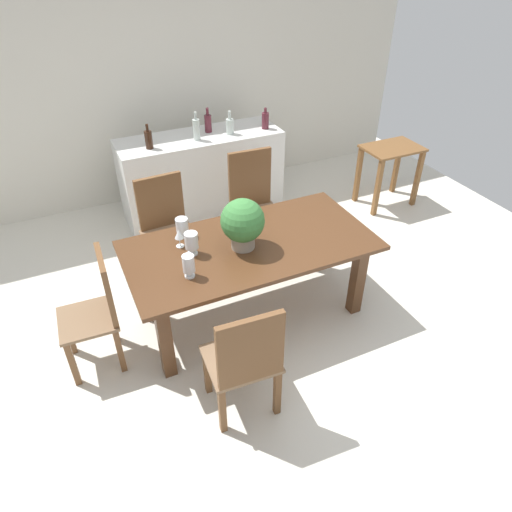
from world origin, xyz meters
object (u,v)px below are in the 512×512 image
at_px(chair_far_right, 253,199).
at_px(side_table, 390,162).
at_px(wine_bottle_dark, 265,120).
at_px(chair_near_left, 246,360).
at_px(crystal_vase_center_near, 191,242).
at_px(chair_head_end, 98,307).
at_px(wine_glass, 179,235).
at_px(wine_bottle_tall, 196,129).
at_px(chair_far_left, 165,222).
at_px(dining_table, 250,256).
at_px(wine_bottle_green, 230,126).
at_px(flower_centerpiece, 243,222).
at_px(crystal_vase_left, 189,265).
at_px(wine_bottle_clear, 208,123).
at_px(wine_bottle_amber, 149,139).
at_px(kitchen_counter, 202,176).
at_px(crystal_vase_right, 182,226).

height_order(chair_far_right, side_table, chair_far_right).
height_order(chair_far_right, wine_bottle_dark, wine_bottle_dark).
bearing_deg(wine_bottle_dark, chair_far_right, -123.06).
bearing_deg(chair_near_left, crystal_vase_center_near, -86.02).
bearing_deg(wine_bottle_dark, chair_head_end, -141.78).
bearing_deg(side_table, wine_glass, -161.84).
xyz_separation_m(chair_head_end, wine_bottle_tall, (1.38, 1.71, 0.53)).
bearing_deg(crystal_vase_center_near, chair_far_left, 89.43).
height_order(dining_table, wine_bottle_green, wine_bottle_green).
bearing_deg(wine_bottle_tall, wine_bottle_dark, -0.19).
xyz_separation_m(crystal_vase_center_near, wine_bottle_tall, (0.63, 1.65, 0.21)).
height_order(chair_far_left, crystal_vase_center_near, chair_far_left).
bearing_deg(wine_bottle_green, side_table, -19.12).
distance_m(dining_table, flower_centerpiece, 0.35).
bearing_deg(side_table, crystal_vase_left, -155.28).
bearing_deg(side_table, wine_bottle_green, 160.88).
relative_size(wine_glass, wine_bottle_dark, 0.67).
bearing_deg(chair_far_left, chair_near_left, -92.98).
bearing_deg(wine_bottle_tall, wine_bottle_clear, 41.56).
bearing_deg(chair_near_left, chair_far_left, -86.49).
bearing_deg(wine_bottle_amber, dining_table, -78.78).
distance_m(chair_far_left, kitchen_counter, 1.12).
relative_size(chair_far_right, wine_glass, 6.83).
relative_size(chair_head_end, crystal_vase_left, 5.29).
bearing_deg(wine_bottle_clear, flower_centerpiece, -102.64).
bearing_deg(wine_bottle_green, chair_far_left, -140.96).
xyz_separation_m(chair_far_left, flower_centerpiece, (0.38, -0.93, 0.42)).
height_order(crystal_vase_right, wine_bottle_tall, wine_bottle_tall).
bearing_deg(chair_far_left, dining_table, -66.90).
relative_size(chair_near_left, wine_bottle_green, 3.90).
bearing_deg(wine_glass, crystal_vase_right, 63.82).
height_order(chair_far_left, crystal_vase_right, chair_far_left).
height_order(flower_centerpiece, wine_bottle_tall, wine_bottle_tall).
bearing_deg(crystal_vase_left, wine_bottle_clear, 66.06).
bearing_deg(wine_glass, wine_bottle_amber, 83.38).
relative_size(dining_table, side_table, 2.75).
xyz_separation_m(kitchen_counter, wine_bottle_amber, (-0.56, -0.11, 0.57)).
bearing_deg(dining_table, wine_bottle_amber, 101.22).
distance_m(crystal_vase_right, wine_bottle_green, 1.72).
distance_m(flower_centerpiece, crystal_vase_center_near, 0.41).
bearing_deg(wine_bottle_tall, wine_bottle_amber, -178.72).
distance_m(chair_head_end, wine_glass, 0.80).
bearing_deg(dining_table, flower_centerpiece, -166.12).
xyz_separation_m(crystal_vase_center_near, wine_bottle_dark, (1.41, 1.65, 0.19)).
xyz_separation_m(chair_head_end, wine_bottle_amber, (0.88, 1.70, 0.52)).
xyz_separation_m(wine_glass, wine_bottle_clear, (0.87, 1.68, 0.20)).
bearing_deg(wine_bottle_tall, crystal_vase_center_near, -110.77).
bearing_deg(chair_far_right, dining_table, -112.92).
height_order(crystal_vase_center_near, wine_bottle_tall, wine_bottle_tall).
relative_size(chair_head_end, crystal_vase_center_near, 5.14).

